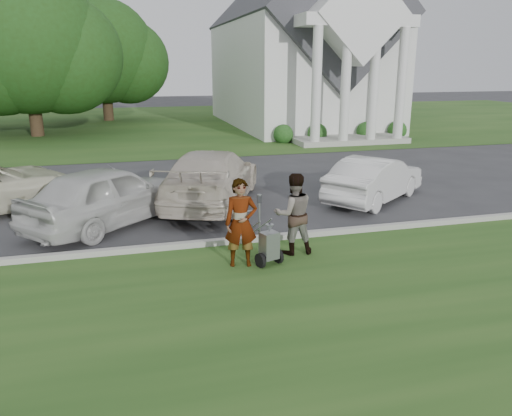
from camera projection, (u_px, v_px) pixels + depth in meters
name	position (u px, v px, depth m)	size (l,w,h in m)	color
ground	(267.00, 249.00, 11.62)	(120.00, 120.00, 0.00)	#333335
grass_strip	(314.00, 307.00, 8.83)	(80.00, 7.00, 0.01)	#224818
church_lawn	(165.00, 123.00, 36.68)	(80.00, 30.00, 0.01)	#224818
curb	(260.00, 239.00, 12.11)	(80.00, 0.18, 0.15)	#9E9E93
church	(300.00, 37.00, 33.67)	(9.19, 19.00, 24.10)	white
tree_left	(27.00, 47.00, 28.63)	(10.63, 8.40, 9.71)	#332316
tree_back	(104.00, 57.00, 37.16)	(9.61, 7.60, 8.89)	#332316
striping_cart	(269.00, 246.00, 10.58)	(0.77, 1.15, 1.00)	black
person_left	(241.00, 224.00, 10.42)	(0.69, 0.45, 1.88)	#999999
person_right	(293.00, 214.00, 11.12)	(0.90, 0.70, 1.85)	#999999
parking_meter_near	(259.00, 217.00, 11.13)	(0.10, 0.09, 1.39)	gray
car_b	(109.00, 195.00, 13.18)	(1.93, 4.80, 1.63)	silver
car_c	(211.00, 177.00, 15.24)	(2.33, 5.74, 1.67)	beige
car_d	(375.00, 179.00, 15.59)	(1.48, 4.26, 1.40)	silver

